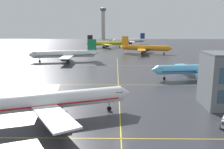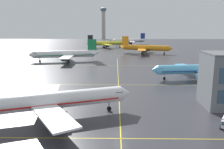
{
  "view_description": "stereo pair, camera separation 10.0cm",
  "coord_description": "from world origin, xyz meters",
  "px_view_note": "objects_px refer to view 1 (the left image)",
  "views": [
    {
      "loc": [
        -1.1,
        -42.79,
        20.72
      ],
      "look_at": [
        -2.15,
        31.4,
        5.04
      ],
      "focal_mm": 38.34,
      "sensor_mm": 36.0,
      "label": 1
    },
    {
      "loc": [
        -1.0,
        -42.79,
        20.72
      ],
      "look_at": [
        -2.15,
        31.4,
        5.04
      ],
      "focal_mm": 38.34,
      "sensor_mm": 36.0,
      "label": 2
    }
  ],
  "objects_px": {
    "airliner_far_right_stand": "(105,43)",
    "airliner_distant_taxiway": "(129,41)",
    "control_tower": "(103,21)",
    "airliner_second_row": "(196,69)",
    "airliner_front_gate": "(52,101)",
    "airliner_third_row": "(65,54)",
    "airliner_far_left_stand": "(145,48)"
  },
  "relations": [
    {
      "from": "control_tower",
      "to": "airliner_front_gate",
      "type": "bearing_deg",
      "value": -89.4
    },
    {
      "from": "airliner_far_right_stand",
      "to": "airliner_distant_taxiway",
      "type": "height_order",
      "value": "airliner_distant_taxiway"
    },
    {
      "from": "airliner_far_right_stand",
      "to": "airliner_far_left_stand",
      "type": "bearing_deg",
      "value": -55.78
    },
    {
      "from": "airliner_front_gate",
      "to": "airliner_third_row",
      "type": "distance_m",
      "value": 83.88
    },
    {
      "from": "airliner_front_gate",
      "to": "airliner_second_row",
      "type": "height_order",
      "value": "airliner_front_gate"
    },
    {
      "from": "airliner_distant_taxiway",
      "to": "airliner_third_row",
      "type": "bearing_deg",
      "value": -110.04
    },
    {
      "from": "airliner_far_left_stand",
      "to": "airliner_distant_taxiway",
      "type": "distance_m",
      "value": 79.33
    },
    {
      "from": "airliner_second_row",
      "to": "airliner_distant_taxiway",
      "type": "height_order",
      "value": "airliner_distant_taxiway"
    },
    {
      "from": "airliner_front_gate",
      "to": "airliner_distant_taxiway",
      "type": "height_order",
      "value": "airliner_front_gate"
    },
    {
      "from": "airliner_distant_taxiway",
      "to": "control_tower",
      "type": "xyz_separation_m",
      "value": [
        -31.72,
        91.38,
        21.21
      ]
    },
    {
      "from": "airliner_third_row",
      "to": "airliner_front_gate",
      "type": "bearing_deg",
      "value": -80.31
    },
    {
      "from": "airliner_far_left_stand",
      "to": "control_tower",
      "type": "xyz_separation_m",
      "value": [
        -38.15,
        170.45,
        21.03
      ]
    },
    {
      "from": "airliner_front_gate",
      "to": "control_tower",
      "type": "distance_m",
      "value": 292.1
    },
    {
      "from": "airliner_far_left_stand",
      "to": "control_tower",
      "type": "bearing_deg",
      "value": 102.62
    },
    {
      "from": "airliner_distant_taxiway",
      "to": "control_tower",
      "type": "relative_size",
      "value": 0.84
    },
    {
      "from": "airliner_front_gate",
      "to": "control_tower",
      "type": "height_order",
      "value": "control_tower"
    },
    {
      "from": "airliner_far_right_stand",
      "to": "control_tower",
      "type": "relative_size",
      "value": 0.82
    },
    {
      "from": "airliner_third_row",
      "to": "control_tower",
      "type": "relative_size",
      "value": 0.9
    },
    {
      "from": "airliner_third_row",
      "to": "airliner_far_right_stand",
      "type": "xyz_separation_m",
      "value": [
        19.24,
        82.24,
        -0.35
      ]
    },
    {
      "from": "airliner_second_row",
      "to": "airliner_front_gate",
      "type": "bearing_deg",
      "value": -138.5
    },
    {
      "from": "airliner_front_gate",
      "to": "airliner_second_row",
      "type": "bearing_deg",
      "value": 41.5
    },
    {
      "from": "airliner_distant_taxiway",
      "to": "airliner_far_right_stand",
      "type": "bearing_deg",
      "value": -123.91
    },
    {
      "from": "control_tower",
      "to": "airliner_far_right_stand",
      "type": "bearing_deg",
      "value": -86.3
    },
    {
      "from": "airliner_far_right_stand",
      "to": "airliner_second_row",
      "type": "bearing_deg",
      "value": -72.24
    },
    {
      "from": "airliner_far_left_stand",
      "to": "airliner_far_right_stand",
      "type": "xyz_separation_m",
      "value": [
        -29.97,
        44.06,
        -0.25
      ]
    },
    {
      "from": "airliner_second_row",
      "to": "airliner_third_row",
      "type": "bearing_deg",
      "value": 144.21
    },
    {
      "from": "airliner_distant_taxiway",
      "to": "airliner_second_row",
      "type": "bearing_deg",
      "value": -84.12
    },
    {
      "from": "airliner_front_gate",
      "to": "airliner_far_left_stand",
      "type": "height_order",
      "value": "airliner_far_left_stand"
    },
    {
      "from": "airliner_second_row",
      "to": "airliner_far_right_stand",
      "type": "distance_m",
      "value": 131.23
    },
    {
      "from": "airliner_distant_taxiway",
      "to": "airliner_front_gate",
      "type": "bearing_deg",
      "value": -98.16
    },
    {
      "from": "airliner_second_row",
      "to": "airliner_far_right_stand",
      "type": "height_order",
      "value": "airliner_far_right_stand"
    },
    {
      "from": "airliner_second_row",
      "to": "airliner_third_row",
      "type": "distance_m",
      "value": 73.07
    }
  ]
}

